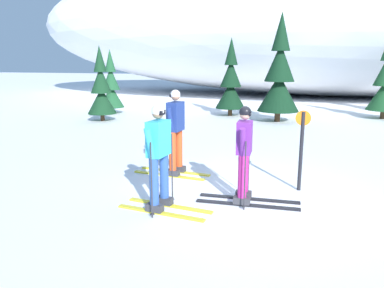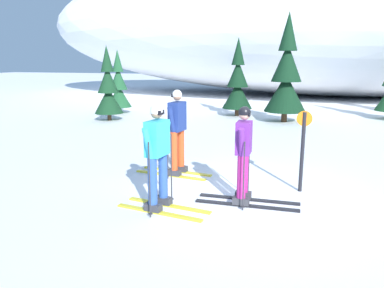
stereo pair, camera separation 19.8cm
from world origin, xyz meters
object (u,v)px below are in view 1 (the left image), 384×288
at_px(pine_tree_left, 101,90).
at_px(trail_marker_post, 301,146).
at_px(skier_purple_jacket, 244,154).
at_px(pine_tree_center_left, 231,84).
at_px(pine_tree_center_right, 279,77).
at_px(pine_tree_far_left, 111,87).
at_px(skier_navy_jacket, 175,131).
at_px(skier_cyan_jacket, 159,155).

distance_m(pine_tree_left, trail_marker_post, 10.26).
xyz_separation_m(skier_purple_jacket, trail_marker_post, (0.93, 0.93, -0.00)).
relative_size(pine_tree_center_left, pine_tree_center_right, 0.80).
bearing_deg(pine_tree_left, pine_tree_center_right, 14.61).
bearing_deg(pine_tree_center_left, pine_tree_left, -148.57).
height_order(pine_tree_center_left, trail_marker_post, pine_tree_center_left).
bearing_deg(pine_tree_far_left, pine_tree_left, -72.42).
bearing_deg(pine_tree_far_left, pine_tree_center_right, -2.15).
relative_size(pine_tree_far_left, pine_tree_left, 0.97).
distance_m(skier_navy_jacket, pine_tree_center_right, 8.29).
height_order(skier_cyan_jacket, pine_tree_center_left, pine_tree_center_left).
height_order(skier_purple_jacket, pine_tree_center_left, pine_tree_center_left).
distance_m(skier_cyan_jacket, pine_tree_far_left, 12.08).
relative_size(skier_cyan_jacket, trail_marker_post, 1.14).
bearing_deg(pine_tree_center_left, pine_tree_far_left, -171.34).
relative_size(skier_navy_jacket, trail_marker_post, 1.20).
height_order(skier_purple_jacket, skier_cyan_jacket, skier_cyan_jacket).
xyz_separation_m(skier_navy_jacket, skier_purple_jacket, (1.66, -1.23, -0.10)).
bearing_deg(skier_cyan_jacket, pine_tree_far_left, 121.47).
height_order(pine_tree_far_left, pine_tree_left, pine_tree_left).
bearing_deg(skier_purple_jacket, pine_tree_left, 132.71).
bearing_deg(pine_tree_center_left, skier_purple_jacket, -78.37).
relative_size(skier_purple_jacket, skier_cyan_jacket, 1.02).
bearing_deg(pine_tree_far_left, skier_cyan_jacket, -58.53).
height_order(skier_cyan_jacket, pine_tree_far_left, pine_tree_far_left).
relative_size(skier_cyan_jacket, pine_tree_left, 0.58).
xyz_separation_m(skier_navy_jacket, pine_tree_center_right, (1.67, 8.08, 0.82)).
xyz_separation_m(skier_navy_jacket, trail_marker_post, (2.59, -0.30, -0.11)).
bearing_deg(pine_tree_left, skier_cyan_jacket, -55.49).
relative_size(skier_cyan_jacket, pine_tree_center_right, 0.41).
xyz_separation_m(skier_purple_jacket, pine_tree_center_right, (0.01, 9.32, 0.92)).
bearing_deg(trail_marker_post, pine_tree_center_right, 96.30).
distance_m(skier_navy_jacket, skier_cyan_jacket, 1.97).
bearing_deg(skier_cyan_jacket, pine_tree_left, 124.51).
xyz_separation_m(skier_cyan_jacket, pine_tree_far_left, (-6.31, 10.30, 0.30)).
xyz_separation_m(pine_tree_center_left, pine_tree_center_right, (2.16, -1.12, 0.36)).
relative_size(pine_tree_center_right, trail_marker_post, 2.79).
height_order(skier_purple_jacket, trail_marker_post, skier_purple_jacket).
height_order(skier_purple_jacket, pine_tree_left, pine_tree_left).
bearing_deg(skier_cyan_jacket, skier_navy_jacket, 100.84).
xyz_separation_m(pine_tree_left, pine_tree_center_right, (6.94, 1.81, 0.52)).
distance_m(pine_tree_far_left, trail_marker_post, 12.16).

